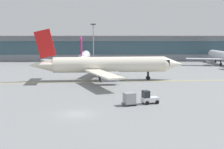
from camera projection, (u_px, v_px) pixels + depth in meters
The scene contains 8 objects.
ground_plane at pixel (77, 114), 43.25m from camera, with size 400.00×400.00×0.00m, color gray.
taxiway_centreline_stripe at pixel (110, 82), 71.46m from camera, with size 110.00×0.36×0.01m, color yellow.
terminal_concourse at pixel (95, 47), 126.04m from camera, with size 189.99×11.00×9.60m.
gate_airplane_1 at pixel (84, 57), 102.12m from camera, with size 27.43×29.39×9.77m.
taxiing_regional_jet at pixel (108, 65), 72.93m from camera, with size 35.51×32.95×11.76m.
baggage_tug at pixel (149, 98), 49.46m from camera, with size 2.91×2.28×2.10m.
cargo_dolly_lead at pixel (129, 98), 48.31m from camera, with size 2.51×2.20×1.94m.
apron_light_mast_1 at pixel (93, 41), 116.45m from camera, with size 1.80×0.36×13.97m.
Camera 1 is at (3.78, -42.26, 11.04)m, focal length 51.40 mm.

